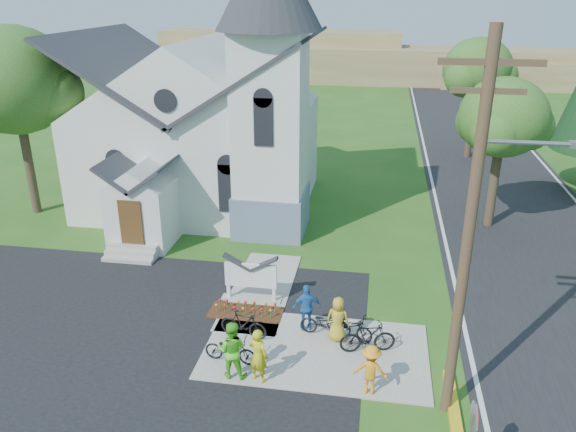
% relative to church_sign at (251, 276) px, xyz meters
% --- Properties ---
extents(ground, '(120.00, 120.00, 0.00)m').
position_rel_church_sign_xyz_m(ground, '(1.20, -3.20, -1.03)').
color(ground, '#265919').
rests_on(ground, ground).
extents(parking_lot, '(20.00, 16.00, 0.02)m').
position_rel_church_sign_xyz_m(parking_lot, '(-5.80, -5.20, -1.02)').
color(parking_lot, black).
rests_on(parking_lot, ground).
extents(road, '(8.00, 90.00, 0.02)m').
position_rel_church_sign_xyz_m(road, '(11.20, 11.80, -1.02)').
color(road, black).
rests_on(road, ground).
extents(sidewalk, '(7.00, 4.00, 0.05)m').
position_rel_church_sign_xyz_m(sidewalk, '(2.70, -2.70, -1.00)').
color(sidewalk, gray).
rests_on(sidewalk, ground).
extents(church, '(12.35, 12.00, 13.00)m').
position_rel_church_sign_xyz_m(church, '(-4.28, 9.28, 4.22)').
color(church, silver).
rests_on(church, ground).
extents(church_sign, '(2.20, 0.40, 1.70)m').
position_rel_church_sign_xyz_m(church_sign, '(0.00, 0.00, 0.00)').
color(church_sign, gray).
rests_on(church_sign, ground).
extents(flower_bed, '(2.60, 1.10, 0.07)m').
position_rel_church_sign_xyz_m(flower_bed, '(0.00, -0.90, -0.99)').
color(flower_bed, '#3D1C10').
rests_on(flower_bed, ground).
extents(utility_pole, '(3.45, 0.28, 10.00)m').
position_rel_church_sign_xyz_m(utility_pole, '(6.56, -4.70, 4.38)').
color(utility_pole, '#483124').
rests_on(utility_pole, ground).
extents(stop_sign, '(0.11, 0.76, 2.48)m').
position_rel_church_sign_xyz_m(stop_sign, '(6.63, -7.40, 0.75)').
color(stop_sign, gray).
rests_on(stop_sign, ground).
extents(tree_lot_corner, '(5.60, 5.60, 9.15)m').
position_rel_church_sign_xyz_m(tree_lot_corner, '(-12.80, 6.80, 5.58)').
color(tree_lot_corner, '#3C2F21').
rests_on(tree_lot_corner, ground).
extents(tree_road_near, '(4.00, 4.00, 7.05)m').
position_rel_church_sign_xyz_m(tree_road_near, '(9.70, 8.80, 4.18)').
color(tree_road_near, '#3C2F21').
rests_on(tree_road_near, ground).
extents(tree_road_mid, '(4.40, 4.40, 7.80)m').
position_rel_church_sign_xyz_m(tree_road_mid, '(10.20, 20.80, 4.75)').
color(tree_road_mid, '#3C2F21').
rests_on(tree_road_mid, ground).
extents(distant_hills, '(61.00, 10.00, 5.60)m').
position_rel_church_sign_xyz_m(distant_hills, '(4.56, 53.13, 1.15)').
color(distant_hills, '#7B6245').
rests_on(distant_hills, ground).
extents(cyclist_0, '(0.74, 0.63, 1.71)m').
position_rel_church_sign_xyz_m(cyclist_0, '(1.23, -4.40, -0.12)').
color(cyclist_0, gold).
rests_on(cyclist_0, sidewalk).
extents(bike_0, '(1.70, 0.76, 0.87)m').
position_rel_church_sign_xyz_m(bike_0, '(0.21, -3.70, -0.54)').
color(bike_0, black).
rests_on(bike_0, sidewalk).
extents(cyclist_1, '(0.89, 0.71, 1.80)m').
position_rel_church_sign_xyz_m(cyclist_1, '(0.42, -4.32, -0.08)').
color(cyclist_1, '#53D227').
rests_on(cyclist_1, sidewalk).
extents(bike_1, '(1.67, 0.72, 0.97)m').
position_rel_church_sign_xyz_m(bike_1, '(0.28, -2.35, -0.49)').
color(bike_1, black).
rests_on(bike_1, sidewalk).
extents(cyclist_2, '(1.05, 0.66, 1.66)m').
position_rel_church_sign_xyz_m(cyclist_2, '(2.25, -1.57, -0.15)').
color(cyclist_2, '#246AB8').
rests_on(cyclist_2, sidewalk).
extents(bike_2, '(1.73, 0.72, 0.89)m').
position_rel_church_sign_xyz_m(bike_2, '(2.91, -1.80, -0.53)').
color(bike_2, black).
rests_on(bike_2, sidewalk).
extents(cyclist_3, '(1.03, 0.65, 1.52)m').
position_rel_church_sign_xyz_m(cyclist_3, '(4.43, -4.40, -0.22)').
color(cyclist_3, orange).
rests_on(cyclist_3, sidewalk).
extents(bike_3, '(1.83, 0.91, 1.06)m').
position_rel_church_sign_xyz_m(bike_3, '(4.29, -2.50, -0.45)').
color(bike_3, black).
rests_on(bike_3, sidewalk).
extents(cyclist_4, '(0.83, 0.61, 1.54)m').
position_rel_church_sign_xyz_m(cyclist_4, '(3.31, -2.02, -0.20)').
color(cyclist_4, gold).
rests_on(cyclist_4, sidewalk).
extents(bike_4, '(1.75, 1.16, 0.87)m').
position_rel_church_sign_xyz_m(bike_4, '(3.68, -1.79, -0.54)').
color(bike_4, black).
rests_on(bike_4, sidewalk).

